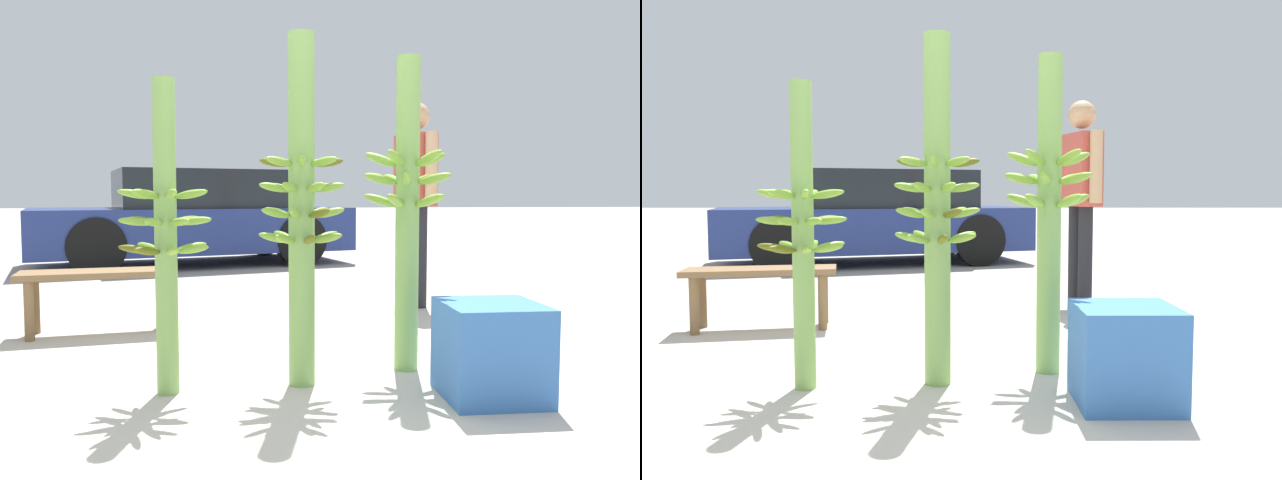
# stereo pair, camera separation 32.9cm
# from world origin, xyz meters

# --- Properties ---
(ground_plane) EXTENTS (80.00, 80.00, 0.00)m
(ground_plane) POSITION_xyz_m (0.00, 0.00, 0.00)
(ground_plane) COLOR #B2AA9E
(banana_stalk_left) EXTENTS (0.42, 0.42, 1.45)m
(banana_stalk_left) POSITION_xyz_m (-0.56, 0.08, 0.74)
(banana_stalk_left) COLOR #7AA851
(banana_stalk_left) RESTS_ON ground_plane
(banana_stalk_center) EXTENTS (0.42, 0.42, 1.68)m
(banana_stalk_center) POSITION_xyz_m (0.06, 0.15, 0.85)
(banana_stalk_center) COLOR #7AA851
(banana_stalk_center) RESTS_ON ground_plane
(banana_stalk_right) EXTENTS (0.47, 0.47, 1.62)m
(banana_stalk_right) POSITION_xyz_m (0.63, 0.35, 0.85)
(banana_stalk_right) COLOR #7AA851
(banana_stalk_right) RESTS_ON ground_plane
(vendor_person) EXTENTS (0.28, 0.62, 1.67)m
(vendor_person) POSITION_xyz_m (1.16, 2.20, 1.00)
(vendor_person) COLOR black
(vendor_person) RESTS_ON ground_plane
(market_bench) EXTENTS (1.05, 0.49, 0.42)m
(market_bench) POSITION_xyz_m (-1.19, 1.41, 0.34)
(market_bench) COLOR brown
(market_bench) RESTS_ON ground_plane
(parked_car) EXTENTS (4.34, 2.82, 1.24)m
(parked_car) POSITION_xyz_m (-0.94, 5.59, 0.61)
(parked_car) COLOR navy
(parked_car) RESTS_ON ground_plane
(produce_crate) EXTENTS (0.43, 0.43, 0.43)m
(produce_crate) POSITION_xyz_m (0.90, -0.14, 0.22)
(produce_crate) COLOR #386BB2
(produce_crate) RESTS_ON ground_plane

